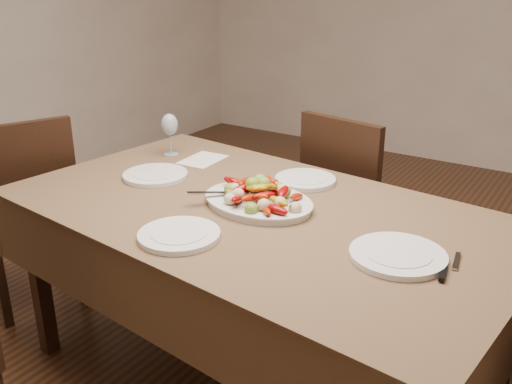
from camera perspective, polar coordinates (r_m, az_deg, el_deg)
The scene contains 14 objects.
floor at distance 2.64m, azimuth 1.61°, elevation -14.76°, with size 6.00×6.00×0.00m, color #3E2312.
dining_table at distance 2.22m, azimuth 0.00°, elevation -10.67°, with size 1.84×1.04×0.76m, color brown.
chair_far at distance 2.82m, azimuth 10.31°, elevation -1.52°, with size 0.42×0.42×0.95m, color black, non-canonical shape.
chair_left at distance 2.95m, azimuth -22.13°, elevation -1.78°, with size 0.42×0.42×0.95m, color black, non-canonical shape.
serving_platter at distance 2.05m, azimuth 0.21°, elevation -1.12°, with size 0.41×0.31×0.02m, color white.
roasted_vegetables at distance 2.03m, azimuth 0.21°, elevation 0.37°, with size 0.34×0.23×0.09m, color #810404, non-canonical shape.
serving_spoon at distance 2.05m, azimuth -1.86°, elevation -0.03°, with size 0.28×0.06×0.03m, color #9EA0A8, non-canonical shape.
plate_left at distance 2.37m, azimuth -10.04°, elevation 1.65°, with size 0.26×0.26×0.02m, color white.
plate_right at distance 1.75m, azimuth 13.99°, elevation -6.18°, with size 0.29×0.29×0.02m, color white.
plate_far at distance 2.29m, azimuth 4.94°, elevation 1.20°, with size 0.24×0.24×0.02m, color white.
plate_near at distance 1.83m, azimuth -7.69°, elevation -4.31°, with size 0.26×0.26×0.02m, color white.
wine_glass at distance 2.63m, azimuth -8.59°, elevation 5.81°, with size 0.08×0.08×0.20m, color #8C99A5, non-canonical shape.
menu_card at distance 2.57m, azimuth -5.35°, elevation 3.24°, with size 0.15×0.21×0.00m, color silver.
table_knife at distance 1.73m, azimuth 18.76°, elevation -7.22°, with size 0.02×0.20×0.01m, color #9EA0A8, non-canonical shape.
Camera 1 is at (1.11, -1.82, 1.56)m, focal length 40.00 mm.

